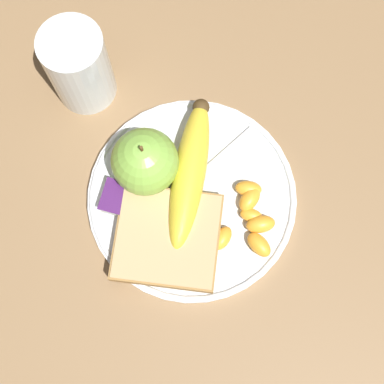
% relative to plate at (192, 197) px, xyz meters
% --- Properties ---
extents(ground_plane, '(3.00, 3.00, 0.00)m').
position_rel_plate_xyz_m(ground_plane, '(0.00, 0.00, -0.01)').
color(ground_plane, olive).
extents(plate, '(0.25, 0.25, 0.01)m').
position_rel_plate_xyz_m(plate, '(0.00, 0.00, 0.00)').
color(plate, silver).
rests_on(plate, ground_plane).
extents(juice_glass, '(0.08, 0.08, 0.11)m').
position_rel_plate_xyz_m(juice_glass, '(-0.17, 0.11, 0.04)').
color(juice_glass, silver).
rests_on(juice_glass, ground_plane).
extents(apple, '(0.08, 0.08, 0.09)m').
position_rel_plate_xyz_m(apple, '(-0.06, 0.02, 0.04)').
color(apple, '#84BC47').
rests_on(apple, plate).
extents(banana, '(0.06, 0.19, 0.04)m').
position_rel_plate_xyz_m(banana, '(-0.01, 0.02, 0.02)').
color(banana, yellow).
rests_on(banana, plate).
extents(bread_slice, '(0.14, 0.13, 0.02)m').
position_rel_plate_xyz_m(bread_slice, '(-0.01, -0.06, 0.02)').
color(bread_slice, olive).
rests_on(bread_slice, plate).
extents(fork, '(0.11, 0.16, 0.00)m').
position_rel_plate_xyz_m(fork, '(-0.00, 0.01, 0.01)').
color(fork, silver).
rests_on(fork, plate).
extents(jam_packet, '(0.05, 0.04, 0.02)m').
position_rel_plate_xyz_m(jam_packet, '(-0.08, -0.03, 0.01)').
color(jam_packet, white).
rests_on(jam_packet, plate).
extents(orange_segment_0, '(0.03, 0.04, 0.02)m').
position_rel_plate_xyz_m(orange_segment_0, '(0.02, -0.02, 0.01)').
color(orange_segment_0, '#F9A32D').
rests_on(orange_segment_0, plate).
extents(orange_segment_1, '(0.04, 0.04, 0.02)m').
position_rel_plate_xyz_m(orange_segment_1, '(0.09, -0.04, 0.01)').
color(orange_segment_1, '#F9A32D').
rests_on(orange_segment_1, plate).
extents(orange_segment_2, '(0.03, 0.02, 0.02)m').
position_rel_plate_xyz_m(orange_segment_2, '(0.03, -0.04, 0.01)').
color(orange_segment_2, '#F9A32D').
rests_on(orange_segment_2, plate).
extents(orange_segment_3, '(0.03, 0.03, 0.02)m').
position_rel_plate_xyz_m(orange_segment_3, '(0.05, -0.04, 0.01)').
color(orange_segment_3, '#F9A32D').
rests_on(orange_segment_3, plate).
extents(orange_segment_4, '(0.03, 0.04, 0.02)m').
position_rel_plate_xyz_m(orange_segment_4, '(0.07, 0.01, 0.01)').
color(orange_segment_4, '#F9A32D').
rests_on(orange_segment_4, plate).
extents(orange_segment_5, '(0.04, 0.03, 0.02)m').
position_rel_plate_xyz_m(orange_segment_5, '(0.09, -0.01, 0.01)').
color(orange_segment_5, '#F9A32D').
rests_on(orange_segment_5, plate).
extents(orange_segment_6, '(0.03, 0.02, 0.02)m').
position_rel_plate_xyz_m(orange_segment_6, '(0.06, 0.02, 0.01)').
color(orange_segment_6, '#F9A32D').
rests_on(orange_segment_6, plate).
extents(orange_segment_7, '(0.03, 0.02, 0.01)m').
position_rel_plate_xyz_m(orange_segment_7, '(0.07, -0.01, 0.01)').
color(orange_segment_7, '#F9A32D').
rests_on(orange_segment_7, plate).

